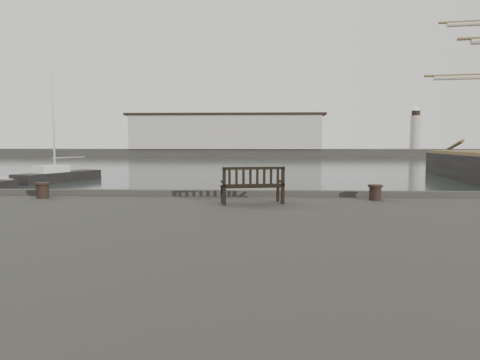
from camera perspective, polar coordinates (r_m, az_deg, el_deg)
The scene contains 6 objects.
ground at distance 14.00m, azimuth 1.20°, elevation -8.43°, with size 400.00×400.00×0.00m, color black.
breakwater at distance 105.74m, azimuth -0.06°, elevation 5.42°, with size 140.00×9.50×12.20m.
bench at distance 11.86m, azimuth 1.64°, elevation -1.62°, with size 1.81×0.94×0.99m.
bollard_left at distance 14.36m, azimuth -24.83°, elevation -1.25°, with size 0.46×0.46×0.48m, color black.
bollard_right at distance 13.15m, azimuth 17.58°, elevation -1.60°, with size 0.43×0.43×0.46m, color black.
yacht_d at distance 40.09m, azimuth -22.97°, elevation 0.19°, with size 4.90×8.24×10.31m.
Camera 1 is at (0.32, -13.62, 3.21)m, focal length 32.00 mm.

